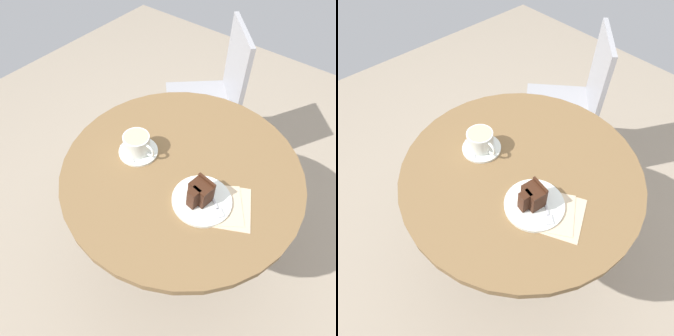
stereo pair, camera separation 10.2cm
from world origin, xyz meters
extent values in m
cube|color=gray|center=(0.00, 0.00, -0.01)|extent=(4.40, 4.40, 0.01)
cylinder|color=brown|center=(0.00, 0.00, 0.72)|extent=(0.87, 0.87, 0.03)
cylinder|color=#B7B7BC|center=(0.00, 0.00, 0.36)|extent=(0.07, 0.07, 0.68)
cylinder|color=#B7B7BC|center=(0.00, 0.00, 0.01)|extent=(0.39, 0.39, 0.02)
cylinder|color=silver|center=(-0.17, -0.04, 0.74)|extent=(0.15, 0.15, 0.01)
cylinder|color=silver|center=(-0.18, -0.04, 0.78)|extent=(0.10, 0.10, 0.07)
cylinder|color=#D6B789|center=(-0.18, -0.04, 0.81)|extent=(0.09, 0.09, 0.00)
torus|color=silver|center=(-0.12, -0.04, 0.78)|extent=(0.05, 0.01, 0.05)
cube|color=#B7B7BC|center=(-0.18, -0.08, 0.75)|extent=(0.08, 0.03, 0.00)
ellipsoid|color=#B7B7BC|center=(-0.23, -0.07, 0.75)|extent=(0.02, 0.02, 0.00)
cylinder|color=silver|center=(0.14, -0.08, 0.74)|extent=(0.20, 0.20, 0.01)
cube|color=#422619|center=(0.13, -0.08, 0.76)|extent=(0.07, 0.06, 0.03)
cube|color=#422619|center=(0.13, -0.11, 0.76)|extent=(0.03, 0.04, 0.03)
cube|color=#381C0F|center=(0.13, -0.08, 0.78)|extent=(0.07, 0.06, 0.01)
cube|color=#381C0F|center=(0.13, -0.11, 0.78)|extent=(0.03, 0.04, 0.01)
cube|color=#422619|center=(0.13, -0.08, 0.80)|extent=(0.07, 0.06, 0.03)
cube|color=#422619|center=(0.13, -0.11, 0.80)|extent=(0.03, 0.04, 0.03)
cube|color=#381C0F|center=(0.13, -0.08, 0.82)|extent=(0.07, 0.06, 0.01)
cube|color=#381C0F|center=(0.13, -0.11, 0.82)|extent=(0.03, 0.04, 0.01)
cube|color=#381C0F|center=(0.14, -0.05, 0.79)|extent=(0.07, 0.02, 0.08)
cube|color=#B7B7BC|center=(0.16, -0.05, 0.75)|extent=(0.09, 0.06, 0.00)
cube|color=#B7B7BC|center=(0.21, -0.09, 0.75)|extent=(0.04, 0.04, 0.00)
cube|color=beige|center=(0.21, -0.05, 0.74)|extent=(0.23, 0.23, 0.00)
cube|color=beige|center=(0.19, -0.06, 0.74)|extent=(0.22, 0.22, 0.00)
cylinder|color=#9E9EA3|center=(-0.56, 0.65, 0.22)|extent=(0.02, 0.02, 0.45)
cylinder|color=#9E9EA3|center=(-0.35, 0.41, 0.22)|extent=(0.02, 0.02, 0.45)
cylinder|color=#9E9EA3|center=(-0.32, 0.87, 0.22)|extent=(0.02, 0.02, 0.45)
cylinder|color=#9E9EA3|center=(-0.11, 0.63, 0.22)|extent=(0.02, 0.02, 0.45)
cube|color=#9E9EA3|center=(-0.33, 0.64, 0.46)|extent=(0.54, 0.54, 0.02)
cube|color=#9E9EA3|center=(-0.21, 0.76, 0.67)|extent=(0.26, 0.28, 0.42)
camera|label=1|loc=(0.38, -0.56, 1.58)|focal=32.00mm
camera|label=2|loc=(0.46, -0.49, 1.58)|focal=32.00mm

